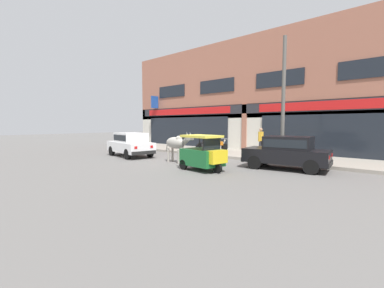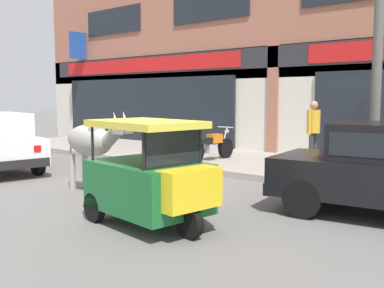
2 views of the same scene
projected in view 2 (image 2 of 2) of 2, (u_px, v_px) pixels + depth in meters
ground_plane at (126, 187)px, 9.25m from camera, size 90.00×90.00×0.00m
sidewalk at (238, 161)px, 12.37m from camera, size 19.00×3.79×0.16m
shop_building at (279, 31)px, 13.61m from camera, size 23.00×1.40×8.10m
cow at (92, 141)px, 8.58m from camera, size 2.15×0.69×1.61m
auto_rickshaw at (151, 181)px, 6.45m from camera, size 2.07×1.39×1.52m
motorcycle_0 at (180, 143)px, 12.88m from camera, size 0.52×1.81×0.88m
motorcycle_1 at (211, 146)px, 12.01m from camera, size 0.52×1.81×0.88m
pedestrian at (313, 126)px, 10.95m from camera, size 0.32×0.50×1.60m
utility_pole at (379, 22)px, 8.17m from camera, size 0.18×0.18×6.13m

